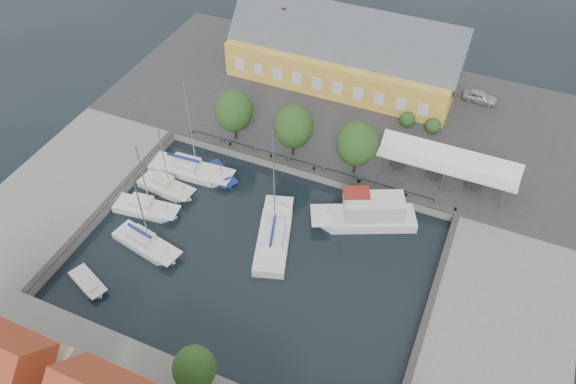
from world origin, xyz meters
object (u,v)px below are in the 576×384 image
object	(u,v)px
west_boat_c	(145,209)
west_boat_d	(146,244)
car_red	(290,119)
tent_canopy	(449,161)
center_sailboat	(274,238)
west_boat_b	(166,188)
warehouse	(340,53)
launch_sw	(88,283)
trawler	(368,215)
car_silver	(480,97)
west_boat_a	(190,171)
launch_nw	(220,175)

from	to	relation	value
west_boat_c	west_boat_d	xyz separation A→B (m)	(2.65, -3.89, 0.01)
car_red	west_boat_c	distance (m)	19.54
tent_canopy	car_red	xyz separation A→B (m)	(-18.50, 2.31, -2.02)
car_red	center_sailboat	distance (m)	16.93
car_red	west_boat_b	bearing A→B (deg)	-111.38
warehouse	launch_sw	distance (m)	40.31
center_sailboat	trawler	size ratio (longest dim) A/B	1.25
warehouse	center_sailboat	distance (m)	28.08
car_silver	center_sailboat	world-z (taller)	center_sailboat
west_boat_a	launch_sw	bearing A→B (deg)	-92.96
car_red	trawler	distance (m)	16.33
car_red	launch_nw	distance (m)	10.88
tent_canopy	launch_nw	bearing A→B (deg)	-160.78
launch_sw	launch_nw	xyz separation A→B (m)	(4.14, 17.23, -0.00)
west_boat_c	launch_sw	distance (m)	9.67
center_sailboat	trawler	distance (m)	9.51
west_boat_a	tent_canopy	bearing A→B (deg)	18.58
west_boat_b	west_boat_d	distance (m)	7.75
warehouse	launch_nw	size ratio (longest dim) A/B	5.77
west_boat_b	center_sailboat	bearing A→B (deg)	-7.87
car_silver	west_boat_c	world-z (taller)	west_boat_c
trawler	launch_nw	distance (m)	16.56
warehouse	trawler	bearing A→B (deg)	-63.45
launch_sw	launch_nw	size ratio (longest dim) A/B	0.91
tent_canopy	launch_nw	xyz separation A→B (m)	(-22.28, -7.77, -3.59)
car_red	west_boat_d	world-z (taller)	west_boat_d
car_red	west_boat_d	bearing A→B (deg)	-96.42
west_boat_b	west_boat_c	size ratio (longest dim) A/B	0.95
launch_sw	launch_nw	world-z (taller)	launch_sw
car_red	west_boat_a	distance (m)	13.07
launch_nw	trawler	bearing A→B (deg)	-0.34
tent_canopy	west_boat_a	distance (m)	27.19
tent_canopy	car_red	bearing A→B (deg)	172.87
car_red	launch_sw	distance (m)	28.48
car_red	west_boat_b	distance (m)	16.37
warehouse	west_boat_a	size ratio (longest dim) A/B	2.31
warehouse	west_boat_b	size ratio (longest dim) A/B	3.19
car_silver	trawler	xyz separation A→B (m)	(-6.68, -23.44, -0.68)
car_red	center_sailboat	world-z (taller)	center_sailboat
center_sailboat	west_boat_d	bearing A→B (deg)	-153.14
west_boat_a	west_boat_c	xyz separation A→B (m)	(-1.18, -6.75, -0.01)
tent_canopy	west_boat_a	world-z (taller)	west_boat_a
west_boat_b	west_boat_d	size ratio (longest dim) A/B	0.90
launch_sw	car_silver	bearing A→B (deg)	56.01
west_boat_a	west_boat_b	size ratio (longest dim) A/B	1.38
car_silver	west_boat_b	distance (m)	38.86
launch_sw	west_boat_b	bearing A→B (deg)	90.51
tent_canopy	launch_sw	xyz separation A→B (m)	(-26.41, -25.00, -3.59)
car_silver	car_red	distance (m)	23.52
car_silver	launch_sw	world-z (taller)	car_silver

